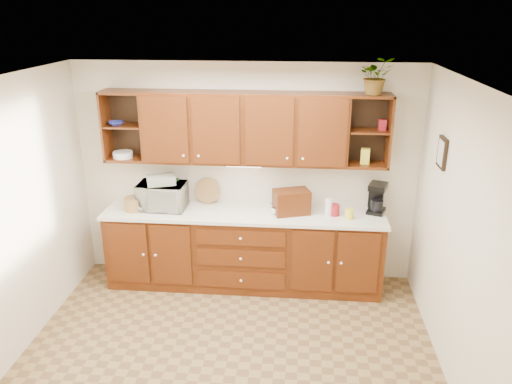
% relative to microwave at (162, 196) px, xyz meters
% --- Properties ---
extents(floor, '(4.00, 4.00, 0.00)m').
position_rel_microwave_xyz_m(floor, '(0.96, -1.47, -1.09)').
color(floor, olive).
rests_on(floor, ground).
extents(ceiling, '(4.00, 4.00, 0.00)m').
position_rel_microwave_xyz_m(ceiling, '(0.96, -1.47, 1.51)').
color(ceiling, white).
rests_on(ceiling, back_wall).
extents(back_wall, '(4.00, 0.00, 4.00)m').
position_rel_microwave_xyz_m(back_wall, '(0.96, 0.28, 0.21)').
color(back_wall, beige).
rests_on(back_wall, floor).
extents(left_wall, '(0.00, 3.50, 3.50)m').
position_rel_microwave_xyz_m(left_wall, '(-1.04, -1.47, 0.21)').
color(left_wall, beige).
rests_on(left_wall, floor).
extents(right_wall, '(0.00, 3.50, 3.50)m').
position_rel_microwave_xyz_m(right_wall, '(2.96, -1.47, 0.21)').
color(right_wall, beige).
rests_on(right_wall, floor).
extents(base_cabinets, '(3.20, 0.60, 0.90)m').
position_rel_microwave_xyz_m(base_cabinets, '(0.96, -0.02, -0.64)').
color(base_cabinets, '#3A1806').
rests_on(base_cabinets, floor).
extents(countertop, '(3.24, 0.64, 0.04)m').
position_rel_microwave_xyz_m(countertop, '(0.96, -0.03, -0.17)').
color(countertop, white).
rests_on(countertop, base_cabinets).
extents(upper_cabinets, '(3.20, 0.33, 0.80)m').
position_rel_microwave_xyz_m(upper_cabinets, '(0.97, 0.12, 0.80)').
color(upper_cabinets, '#3A1806').
rests_on(upper_cabinets, back_wall).
extents(undercabinet_light, '(0.40, 0.05, 0.02)m').
position_rel_microwave_xyz_m(undercabinet_light, '(0.96, 0.06, 0.38)').
color(undercabinet_light, white).
rests_on(undercabinet_light, upper_cabinets).
extents(framed_picture, '(0.03, 0.24, 0.30)m').
position_rel_microwave_xyz_m(framed_picture, '(2.94, -0.57, 0.76)').
color(framed_picture, black).
rests_on(framed_picture, right_wall).
extents(wicker_basket, '(0.29, 0.29, 0.15)m').
position_rel_microwave_xyz_m(wicker_basket, '(-0.32, -0.09, -0.08)').
color(wicker_basket, '#AB7C47').
rests_on(wicker_basket, countertop).
extents(microwave, '(0.56, 0.39, 0.30)m').
position_rel_microwave_xyz_m(microwave, '(0.00, 0.00, 0.00)').
color(microwave, beige).
rests_on(microwave, countertop).
extents(towel_stack, '(0.38, 0.33, 0.09)m').
position_rel_microwave_xyz_m(towel_stack, '(0.00, 0.00, 0.20)').
color(towel_stack, '#DCBE67').
rests_on(towel_stack, microwave).
extents(wine_bottle, '(0.08, 0.08, 0.32)m').
position_rel_microwave_xyz_m(wine_bottle, '(0.14, 0.13, 0.01)').
color(wine_bottle, black).
rests_on(wine_bottle, countertop).
extents(woven_tray, '(0.31, 0.11, 0.31)m').
position_rel_microwave_xyz_m(woven_tray, '(0.49, 0.22, -0.14)').
color(woven_tray, '#AB7C47').
rests_on(woven_tray, countertop).
extents(bread_box, '(0.45, 0.36, 0.28)m').
position_rel_microwave_xyz_m(bread_box, '(1.51, -0.02, -0.01)').
color(bread_box, '#3A1806').
rests_on(bread_box, countertop).
extents(mug_tree, '(0.24, 0.25, 0.27)m').
position_rel_microwave_xyz_m(mug_tree, '(1.34, 0.01, -0.11)').
color(mug_tree, '#3A1806').
rests_on(mug_tree, countertop).
extents(canister_red, '(0.13, 0.13, 0.13)m').
position_rel_microwave_xyz_m(canister_red, '(1.99, -0.03, -0.09)').
color(canister_red, maroon).
rests_on(canister_red, countertop).
extents(canister_white, '(0.10, 0.10, 0.20)m').
position_rel_microwave_xyz_m(canister_white, '(1.93, -0.04, -0.05)').
color(canister_white, white).
rests_on(canister_white, countertop).
extents(canister_yellow, '(0.11, 0.11, 0.11)m').
position_rel_microwave_xyz_m(canister_yellow, '(2.15, -0.13, -0.10)').
color(canister_yellow, yellow).
rests_on(canister_yellow, countertop).
extents(coffee_maker, '(0.25, 0.29, 0.35)m').
position_rel_microwave_xyz_m(coffee_maker, '(2.48, 0.12, 0.02)').
color(coffee_maker, black).
rests_on(coffee_maker, countertop).
extents(bowl_stack, '(0.23, 0.23, 0.04)m').
position_rel_microwave_xyz_m(bowl_stack, '(-0.50, 0.09, 0.83)').
color(bowl_stack, navy).
rests_on(bowl_stack, upper_cabinets).
extents(plate_stack, '(0.24, 0.24, 0.07)m').
position_rel_microwave_xyz_m(plate_stack, '(-0.46, 0.09, 0.46)').
color(plate_stack, white).
rests_on(plate_stack, upper_cabinets).
extents(pantry_box_yellow, '(0.11, 0.09, 0.17)m').
position_rel_microwave_xyz_m(pantry_box_yellow, '(2.30, 0.09, 0.51)').
color(pantry_box_yellow, yellow).
rests_on(pantry_box_yellow, upper_cabinets).
extents(pantry_box_red, '(0.08, 0.08, 0.12)m').
position_rel_microwave_xyz_m(pantry_box_red, '(2.46, 0.11, 0.87)').
color(pantry_box_red, maroon).
rests_on(pantry_box_red, upper_cabinets).
extents(potted_plant, '(0.38, 0.34, 0.39)m').
position_rel_microwave_xyz_m(potted_plant, '(2.35, 0.06, 1.39)').
color(potted_plant, '#999999').
rests_on(potted_plant, upper_cabinets).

